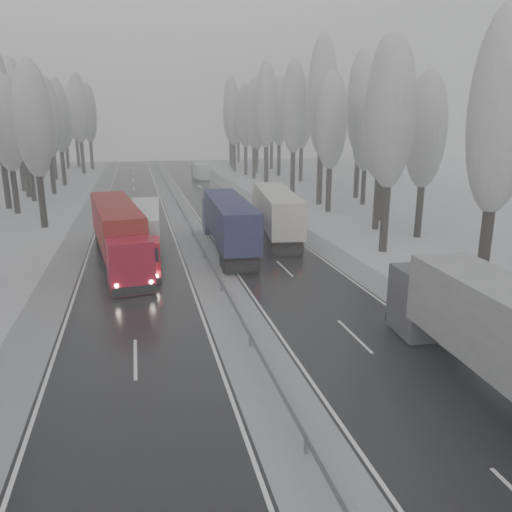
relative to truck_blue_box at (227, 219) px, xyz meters
name	(u,v)px	position (x,y,z in m)	size (l,w,h in m)	color
carriageway_right	(264,249)	(2.95, -0.60, -2.49)	(7.50, 200.00, 0.03)	black
carriageway_left	(134,256)	(-7.55, -0.60, -2.49)	(7.50, 200.00, 0.03)	black
median_slush	(201,252)	(-2.30, -0.60, -2.49)	(3.00, 200.00, 0.04)	#929499
shoulder_right	(320,245)	(7.90, -0.60, -2.49)	(2.40, 200.00, 0.04)	#929499
shoulder_left	(68,260)	(-12.50, -0.60, -2.49)	(2.40, 200.00, 0.04)	#929499
median_guardrail	(201,245)	(-2.30, -0.62, -1.91)	(0.12, 200.00, 0.76)	slate
tree_16	(501,113)	(12.74, -14.93, 8.16)	(3.60, 3.60, 16.53)	black
tree_18	(392,115)	(12.21, -3.57, 8.19)	(3.60, 3.60, 16.58)	black
tree_19	(426,131)	(17.72, 0.43, 6.91)	(3.60, 3.60, 14.57)	black
tree_20	(382,123)	(15.60, 4.56, 7.64)	(3.60, 3.60, 15.71)	black
tree_21	(385,103)	(17.83, 8.56, 9.49)	(3.60, 3.60, 18.62)	black
tree_22	(331,121)	(14.73, 15.00, 7.73)	(3.60, 3.60, 15.86)	black
tree_23	(366,134)	(21.01, 19.00, 6.26)	(3.60, 3.60, 13.55)	black
tree_24	(322,96)	(15.60, 20.42, 10.68)	(3.60, 3.60, 20.49)	black
tree_25	(360,104)	(22.52, 24.42, 10.01)	(3.60, 3.60, 19.44)	black
tree_26	(294,108)	(15.27, 30.67, 9.60)	(3.60, 3.60, 18.78)	black
tree_27	(331,114)	(22.42, 34.67, 8.85)	(3.60, 3.60, 17.62)	black
tree_28	(266,106)	(14.04, 41.35, 10.13)	(3.60, 3.60, 19.62)	black
tree_29	(302,113)	(21.42, 45.35, 9.16)	(3.60, 3.60, 18.11)	black
tree_30	(254,114)	(14.27, 51.10, 9.01)	(3.60, 3.60, 17.86)	black
tree_31	(280,112)	(20.18, 55.10, 9.47)	(3.60, 3.60, 18.58)	black
tree_32	(245,117)	(14.33, 58.61, 8.67)	(3.60, 3.60, 17.33)	black
tree_33	(256,127)	(17.47, 62.61, 6.75)	(3.60, 3.60, 14.33)	black
tree_34	(234,116)	(13.44, 65.71, 8.86)	(3.60, 3.60, 17.63)	black
tree_35	(272,114)	(22.65, 69.71, 9.26)	(3.60, 3.60, 18.25)	black
tree_36	(231,109)	(14.74, 75.56, 10.51)	(3.60, 3.60, 20.23)	black
tree_37	(257,120)	(21.72, 79.56, 8.06)	(3.60, 3.60, 16.37)	black
tree_38	(230,116)	(16.43, 86.12, 9.08)	(3.60, 3.60, 17.97)	black
tree_39	(238,121)	(19.25, 90.12, 7.94)	(3.60, 3.60, 16.19)	black
tree_62	(33,120)	(-16.24, 13.13, 7.85)	(3.60, 3.60, 16.04)	black
tree_64	(7,124)	(-20.56, 22.11, 7.45)	(3.60, 3.60, 15.42)	black
tree_66	(26,125)	(-20.45, 31.75, 7.33)	(3.60, 3.60, 15.23)	black
tree_67	(19,115)	(-21.84, 35.75, 8.52)	(3.60, 3.60, 17.09)	black
tree_68	(46,118)	(-18.88, 38.51, 8.24)	(3.60, 3.60, 16.65)	black
tree_69	(14,106)	(-23.72, 42.51, 9.95)	(3.60, 3.60, 19.35)	black
tree_70	(58,117)	(-18.62, 48.59, 8.52)	(3.60, 3.60, 17.09)	black
tree_71	(30,107)	(-23.38, 52.59, 10.12)	(3.60, 3.60, 19.61)	black
tree_72	(51,124)	(-21.23, 57.93, 7.25)	(3.60, 3.60, 15.11)	black
tree_73	(37,117)	(-24.11, 61.93, 8.60)	(3.60, 3.60, 17.22)	black
tree_74	(78,109)	(-17.37, 68.73, 10.17)	(3.60, 3.60, 19.68)	black
tree_75	(33,113)	(-26.49, 72.73, 9.48)	(3.60, 3.60, 18.60)	black
tree_76	(88,113)	(-16.34, 78.12, 9.45)	(3.60, 3.60, 18.55)	black
tree_77	(64,126)	(-21.96, 82.12, 6.75)	(3.60, 3.60, 14.32)	black
tree_78	(74,111)	(-19.86, 84.71, 10.08)	(3.60, 3.60, 19.55)	black
tree_79	(64,118)	(-22.63, 88.71, 8.50)	(3.60, 3.60, 17.07)	black
truck_blue_box	(227,219)	(0.00, 0.00, 0.00)	(3.27, 16.84, 4.30)	#1B1A41
truck_cream_box	(275,210)	(5.04, 3.57, 0.01)	(4.84, 16.99, 4.32)	#AFAA9B
box_truck_distant	(200,171)	(4.51, 52.83, -1.06)	(2.57, 7.67, 2.84)	#AEB0B5
truck_red_white	(145,229)	(-6.61, -0.60, -0.37)	(2.87, 14.33, 3.65)	red
truck_red_red	(118,230)	(-8.56, -2.42, 0.04)	(4.82, 17.18, 4.37)	maroon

